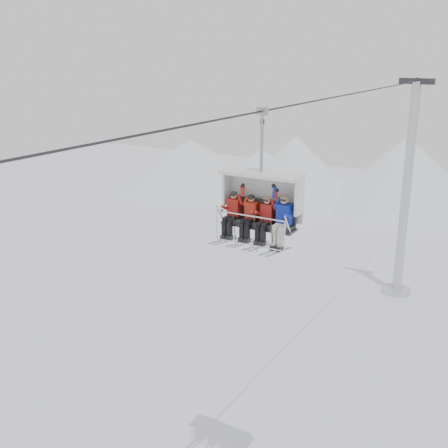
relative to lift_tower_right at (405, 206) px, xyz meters
The scene contains 8 objects.
ridgeline 20.33m from the lift_tower_right, 94.51° to the left, with size 72.00×21.00×7.00m.
lift_tower_right is the anchor object (origin of this frame).
haul_cable 23.25m from the lift_tower_right, 90.00° to the right, with size 0.06×0.06×50.00m, color #2A2B2F.
chairlift_carrier 20.30m from the lift_tower_right, 90.00° to the right, with size 2.47×1.17×3.98m.
skier_far_left 20.51m from the lift_tower_right, 92.51° to the right, with size 0.39×1.69×1.55m.
skier_center_left 20.50m from the lift_tower_right, 90.76° to the right, with size 0.37×1.69×1.51m.
skier_center_right 20.50m from the lift_tower_right, 89.24° to the right, with size 0.38×1.69×1.53m.
skier_far_right 20.51m from the lift_tower_right, 87.66° to the right, with size 0.42×1.69×1.68m.
Camera 1 is at (7.36, -12.48, 14.94)m, focal length 45.00 mm.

